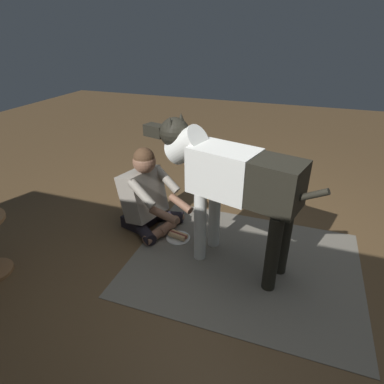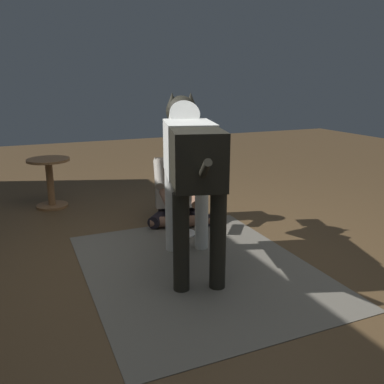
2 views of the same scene
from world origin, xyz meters
name	(u,v)px [view 1 (image 1 of 2)]	position (x,y,z in m)	size (l,w,h in m)	color
ground_plane	(244,259)	(0.00, 0.00, 0.00)	(12.83, 12.83, 0.00)	brown
area_rug	(244,263)	(-0.01, 0.05, 0.00)	(1.86, 1.50, 0.01)	#6A6458
person_sitting_on_floor	(147,196)	(0.99, -0.19, 0.34)	(0.72, 0.58, 0.82)	black
large_dog	(230,178)	(0.16, 0.04, 0.77)	(1.49, 0.56, 1.17)	white
hot_dog_on_plate	(178,236)	(0.64, -0.09, 0.03)	(0.23, 0.23, 0.06)	white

